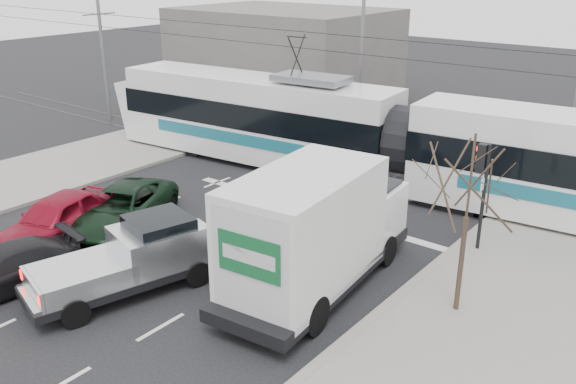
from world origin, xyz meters
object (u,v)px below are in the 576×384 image
Objects in this scene: box_truck at (316,231)px; dark_car at (3,270)px; traffic_signal at (482,174)px; tram at (405,142)px; red_car at (57,219)px; bare_tree at (470,185)px; navy_pickup at (325,230)px; silver_pickup at (137,256)px; green_car at (121,208)px; street_lamp_far at (359,42)px.

box_truck is 1.71× the size of dark_car.
traffic_signal is 0.12× the size of tram.
dark_car is (1.74, -2.88, -0.17)m from red_car.
red_car is at bearing -162.03° from bare_tree.
box_truck is 2.27m from navy_pickup.
silver_pickup is at bearing 47.75° from dark_car.
box_truck is (1.92, -8.96, -0.25)m from tram.
bare_tree is 9.75m from tram.
silver_pickup is 5.96m from navy_pickup.
red_car is at bearing -133.25° from green_car.
street_lamp_far is 18.17m from red_car.
silver_pickup reaches higher than green_car.
box_truck is 9.38m from red_car.
green_car is at bearing 109.08° from dark_car.
traffic_signal is 14.47m from street_lamp_far.
red_car is at bearing -93.11° from street_lamp_far.
bare_tree is at bearing -58.23° from tram.
traffic_signal is at bearing 56.90° from box_truck.
box_truck reaches higher than red_car.
bare_tree is 0.64× the size of box_truck.
tram is (5.99, -5.84, -2.98)m from street_lamp_far.
box_truck is (-2.74, -5.30, -0.86)m from traffic_signal.
navy_pickup is 9.79m from dark_car.
green_car is (-10.87, -6.03, -2.00)m from traffic_signal.
silver_pickup is at bearing -113.81° from navy_pickup.
bare_tree is 0.82× the size of silver_pickup.
tram reaches higher than bare_tree.
bare_tree is at bearing 1.90° from navy_pickup.
box_truck is at bearing -161.44° from bare_tree.
street_lamp_far is 1.15× the size of box_truck.
red_car is 1.06× the size of dark_car.
tram is (-5.79, 7.66, -1.66)m from bare_tree.
bare_tree reaches higher than navy_pickup.
navy_pickup reaches higher than green_car.
traffic_signal is (-1.13, 4.00, -1.05)m from bare_tree.
tram is at bearing -44.24° from street_lamp_far.
box_truck is at bearing -61.85° from street_lamp_far.
green_car is at bearing 55.61° from red_car.
navy_pickup is at bearing 58.46° from dark_car.
street_lamp_far reaches higher than green_car.
navy_pickup is at bearing 111.12° from box_truck.
bare_tree is 1.03× the size of navy_pickup.
box_truck reaches higher than traffic_signal.
traffic_signal is 5.96m from tram.
navy_pickup is at bearing -87.42° from tram.
tram is 6.07× the size of red_car.
navy_pickup is (6.98, -12.95, -4.14)m from street_lamp_far.
box_truck reaches higher than green_car.
street_lamp_far reaches higher than bare_tree.
tram reaches higher than silver_pickup.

